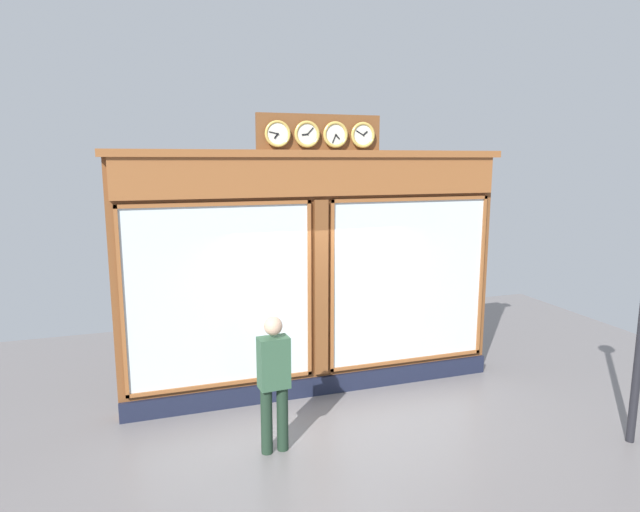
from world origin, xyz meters
name	(u,v)px	position (x,y,z in m)	size (l,w,h in m)	color
ground_plane	(406,504)	(0.00, 2.80, 0.00)	(14.00, 14.00, 0.00)	slate
shop_facade	(317,274)	(0.00, -0.13, 1.83)	(5.81, 0.42, 4.11)	brown
pedestrian	(274,379)	(1.03, 1.36, 0.93)	(0.37, 0.25, 1.69)	#1C2F21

